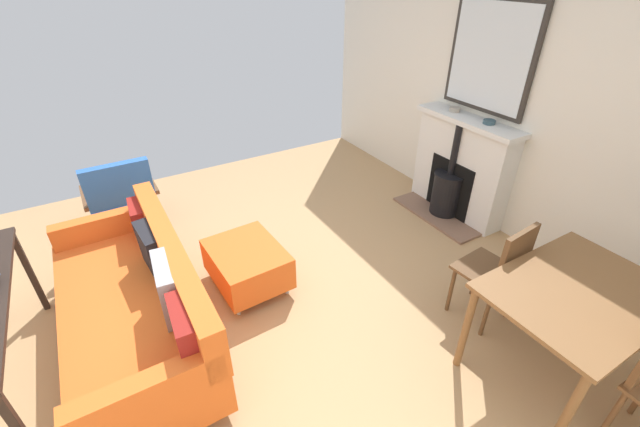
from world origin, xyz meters
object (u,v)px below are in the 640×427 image
Objects in this scene: fireplace at (458,172)px; mantel_bowl_near at (455,109)px; mantel_bowl_far at (489,122)px; armchair_accent at (120,193)px; ottoman at (247,264)px; dining_table at (576,302)px; sofa at (139,304)px; dining_chair_near_fireplace at (500,268)px.

mantel_bowl_near is (-0.04, -0.23, 0.62)m from fireplace.
mantel_bowl_far is (-0.04, 0.21, 0.62)m from fireplace.
armchair_accent is (3.24, -1.62, -0.65)m from mantel_bowl_far.
mantel_bowl_far is at bearing 174.86° from ottoman.
dining_table is at bearing 123.91° from armchair_accent.
dining_chair_near_fireplace reaches higher than sofa.
mantel_bowl_far is at bearing 179.15° from sofa.
ottoman is (-0.88, -0.17, -0.12)m from sofa.
dining_chair_near_fireplace is (0.99, 1.32, 0.04)m from fireplace.
armchair_accent is 0.94× the size of dining_chair_near_fireplace.
mantel_bowl_far is 3.44m from sofa.
ottoman is (2.48, 0.22, -0.88)m from mantel_bowl_near.
fireplace reaches higher than armchair_accent.
mantel_bowl_far reaches higher than dining_chair_near_fireplace.
armchair_accent reaches higher than ottoman.
mantel_bowl_near is 0.10× the size of dining_table.
dining_table is at bearing 89.20° from dining_chair_near_fireplace.
dining_table is 0.55m from dining_chair_near_fireplace.
fireplace is 0.62× the size of sofa.
armchair_accent is at bearing -51.11° from dining_chair_near_fireplace.
fireplace is 10.35× the size of mantel_bowl_near.
armchair_accent is at bearing -20.10° from mantel_bowl_near.
mantel_bowl_near is 0.44m from mantel_bowl_far.
armchair_accent is 3.95m from dining_table.
fireplace is 1.32× the size of dining_chair_near_fireplace.
mantel_bowl_near is 2.64m from ottoman.
dining_table is (1.04, 1.65, -0.46)m from mantel_bowl_far.
ottoman is 0.65× the size of dining_table.
ottoman is (2.48, -0.22, -0.87)m from mantel_bowl_far.
armchair_accent reaches higher than dining_table.
dining_chair_near_fireplace reaches higher than dining_table.
dining_table is (-1.44, 1.87, 0.41)m from ottoman.
armchair_accent is (0.76, -1.40, 0.23)m from ottoman.
sofa is at bearing -26.50° from dining_chair_near_fireplace.
sofa is 1.58m from armchair_accent.
dining_chair_near_fireplace is (-0.01, -0.54, -0.12)m from dining_table.
dining_chair_near_fireplace is (-2.33, 1.16, 0.17)m from sofa.
mantel_bowl_near is 0.13× the size of dining_chair_near_fireplace.
mantel_bowl_far is at bearing 90.00° from mantel_bowl_near.
dining_chair_near_fireplace is at bearing 56.46° from mantel_bowl_near.
fireplace is at bearing -79.74° from mantel_bowl_far.
dining_table is (1.04, 2.09, -0.47)m from mantel_bowl_near.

